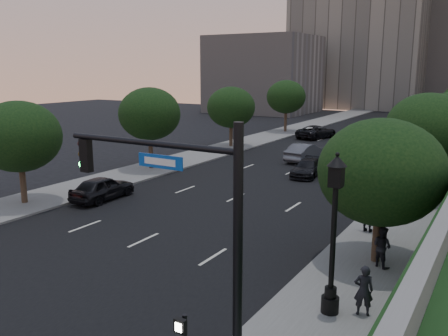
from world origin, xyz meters
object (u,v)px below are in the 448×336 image
Objects in this scene: traffic_signal_mast at (200,251)px; sedan_near_right at (308,168)px; pedestrian_b at (382,247)px; pedestrian_c at (369,214)px; pedestrian_a at (364,290)px; sedan_mid_left at (305,152)px; sedan_near_left at (103,188)px; sedan_far_right at (413,148)px; street_lamp at (333,242)px; sedan_far_left at (317,132)px.

sedan_near_right is at bearing 105.05° from traffic_signal_mast.
traffic_signal_mast is 4.06× the size of pedestrian_b.
pedestrian_a is at bearing 111.29° from pedestrian_c.
pedestrian_c is (7.44, -10.82, 0.45)m from sedan_near_right.
sedan_mid_left is 19.05m from pedestrian_c.
sedan_near_left reaches higher than sedan_far_right.
traffic_signal_mast is 1.58× the size of sedan_near_right.
sedan_mid_left is at bearing -86.16° from pedestrian_a.
sedan_mid_left reaches higher than sedan_far_right.
traffic_signal_mast is 25.61m from sedan_near_right.
traffic_signal_mast is at bearing -80.35° from sedan_near_right.
sedan_near_left is (-15.23, 11.49, -2.90)m from traffic_signal_mast.
traffic_signal_mast is 14.00m from pedestrian_c.
pedestrian_a is at bearing 22.57° from street_lamp.
sedan_far_left is 2.99× the size of pedestrian_c.
traffic_signal_mast is 31.50m from sedan_mid_left.
sedan_near_left is at bearing 142.95° from traffic_signal_mast.
sedan_near_right is 17.37m from pedestrian_b.
sedan_near_right is 2.55× the size of pedestrian_a.
pedestrian_c is at bearing -60.89° from sedan_near_right.
pedestrian_c is at bearing 86.52° from traffic_signal_mast.
pedestrian_a is (9.44, -19.17, 0.37)m from sedan_near_right.
traffic_signal_mast is 4.03× the size of pedestrian_a.
traffic_signal_mast reaches higher than sedan_far_left.
sedan_near_left is 1.07× the size of sedan_far_right.
sedan_far_right is at bearing 167.71° from sedan_far_left.
sedan_near_right is (-8.46, 19.58, -1.99)m from street_lamp.
sedan_mid_left is 2.64× the size of pedestrian_c.
sedan_near_right is at bearing 113.36° from street_lamp.
pedestrian_a is at bearing 158.91° from sedan_near_left.
pedestrian_b is (3.70, -28.59, 0.29)m from sedan_far_right.
sedan_mid_left is 1.17× the size of sedan_far_right.
sedan_near_right is (-6.61, 24.56, -3.03)m from traffic_signal_mast.
sedan_mid_left is (6.26, 18.57, 0.04)m from sedan_near_left.
pedestrian_b is at bearing -99.44° from sedan_far_right.
street_lamp is 2.99× the size of pedestrian_c.
pedestrian_b reaches higher than sedan_far_right.
street_lamp is 1.00× the size of sedan_far_left.
sedan_far_right is at bearing 91.92° from traffic_signal_mast.
traffic_signal_mast reaches higher than street_lamp.
sedan_mid_left is 11.27m from sedan_far_right.
sedan_near_left is at bearing 77.30° from sedan_mid_left.
street_lamp is at bearing -101.46° from sedan_far_right.
sedan_far_right is (13.94, 26.82, -0.05)m from sedan_near_left.
sedan_near_left is at bearing -40.39° from pedestrian_a.
pedestrian_b is 0.92× the size of pedestrian_c.
sedan_near_left is 15.65m from sedan_near_right.
traffic_signal_mast is 1.53× the size of sedan_near_left.
traffic_signal_mast is 6.64m from pedestrian_a.
sedan_near_right is 14.75m from sedan_far_right.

